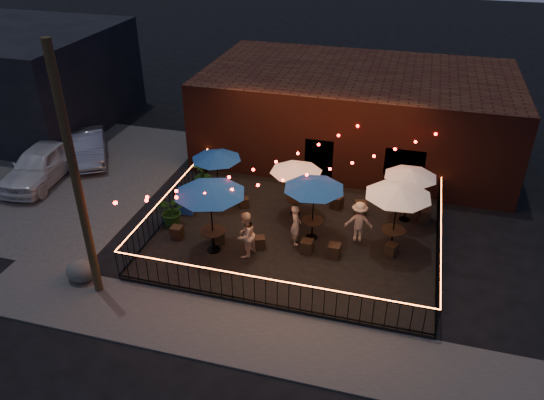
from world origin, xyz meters
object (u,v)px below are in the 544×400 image
Objects in this scene: cafe_table_1 at (216,156)px; boulder at (81,271)px; utility_pole at (76,181)px; cooler at (186,203)px; cafe_table_2 at (314,185)px; cafe_table_5 at (411,174)px; cafe_table_3 at (296,169)px; cafe_table_0 at (210,190)px; cafe_table_4 at (399,192)px.

cafe_table_1 is 2.32× the size of boulder.
utility_pole reaches higher than cooler.
cafe_table_2 reaches higher than cafe_table_5.
utility_pole is at bearing -130.29° from cafe_table_3.
boulder is (-6.81, -4.24, -1.97)m from cafe_table_2.
cafe_table_5 is (4.14, 0.75, -0.01)m from cafe_table_3.
boulder is at bearing -145.10° from cafe_table_0.
cafe_table_1 is 0.84× the size of cafe_table_2.
cafe_table_4 is at bearing -12.17° from cafe_table_1.
cafe_table_2 is (3.16, 1.69, -0.25)m from cafe_table_0.
cafe_table_3 reaches higher than cafe_table_1.
utility_pole reaches higher than cafe_table_3.
cafe_table_2 reaches higher than cafe_table_3.
utility_pole reaches higher than cafe_table_5.
cafe_table_1 is 0.84× the size of cafe_table_5.
cafe_table_3 is 4.21m from cafe_table_5.
cafe_table_1 is at bearing 49.97° from cooler.
cafe_table_1 is 2.18m from cooler.
cafe_table_3 is at bearing 43.96° from boulder.
utility_pole is 3.00× the size of cafe_table_0.
cafe_table_4 reaches higher than cafe_table_3.
cafe_table_0 is 2.84× the size of boulder.
cooler is (-0.89, -1.24, -1.56)m from cafe_table_1.
cafe_table_3 reaches higher than cafe_table_5.
cafe_table_0 reaches higher than cafe_table_1.
boulder is at bearing -113.87° from cafe_table_1.
cafe_table_2 is at bearing 31.90° from boulder.
utility_pole is 2.79× the size of cafe_table_4.
cafe_table_2 is 5.41m from cooler.
cafe_table_5 is at bearing 36.12° from utility_pole.
cooler is (0.90, 4.93, -3.42)m from utility_pole.
cafe_table_1 is 0.76× the size of cafe_table_4.
cafe_table_0 is 0.93× the size of cafe_table_4.
cafe_table_2 is 1.00× the size of cafe_table_3.
cafe_table_4 is 1.11× the size of cafe_table_5.
cafe_table_3 is 0.90× the size of cafe_table_4.
cafe_table_1 is at bearing 167.83° from cafe_table_4.
cafe_table_0 is at bearing -72.33° from cafe_table_1.
cafe_table_0 is at bearing -151.83° from cafe_table_2.
cafe_table_4 is 2.10m from cafe_table_5.
cafe_table_1 is 0.84× the size of cafe_table_3.
cafe_table_2 is 0.91× the size of cafe_table_4.
boulder is (-3.65, -2.54, -2.22)m from cafe_table_0.
boulder is at bearing -114.71° from cooler.
cafe_table_0 is 1.03× the size of cafe_table_2.
cafe_table_5 is at bearing 10.31° from cafe_table_3.
cafe_table_5 is 2.76× the size of boulder.
cooler is 0.90× the size of boulder.
cooler is at bearing 133.11° from cafe_table_0.
cafe_table_0 is 1.22× the size of cafe_table_1.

